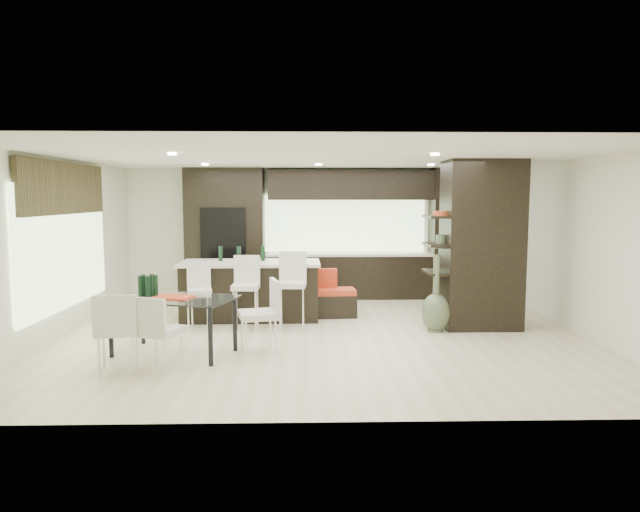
{
  "coord_description": "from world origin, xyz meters",
  "views": [
    {
      "loc": [
        -0.23,
        -8.68,
        2.13
      ],
      "look_at": [
        0.0,
        0.6,
        1.15
      ],
      "focal_mm": 32.0,
      "sensor_mm": 36.0,
      "label": 1
    }
  ],
  "objects_px": {
    "stool_mid": "(246,300)",
    "dining_table": "(174,326)",
    "bench": "(319,303)",
    "chair_near": "(159,336)",
    "kitchen_island": "(251,290)",
    "stool_left": "(200,303)",
    "chair_far": "(117,335)",
    "chair_end": "(258,320)",
    "stool_right": "(292,298)",
    "floor_vase": "(436,293)"
  },
  "relations": [
    {
      "from": "chair_near",
      "to": "chair_far",
      "type": "relative_size",
      "value": 0.96
    },
    {
      "from": "stool_right",
      "to": "chair_end",
      "type": "relative_size",
      "value": 1.08
    },
    {
      "from": "chair_far",
      "to": "stool_left",
      "type": "bearing_deg",
      "value": 63.9
    },
    {
      "from": "stool_left",
      "to": "chair_near",
      "type": "distance_m",
      "value": 2.21
    },
    {
      "from": "floor_vase",
      "to": "chair_near",
      "type": "bearing_deg",
      "value": -152.8
    },
    {
      "from": "bench",
      "to": "floor_vase",
      "type": "relative_size",
      "value": 1.05
    },
    {
      "from": "stool_right",
      "to": "chair_end",
      "type": "xyz_separation_m",
      "value": [
        -0.42,
        -1.41,
        -0.04
      ]
    },
    {
      "from": "kitchen_island",
      "to": "chair_far",
      "type": "bearing_deg",
      "value": -114.14
    },
    {
      "from": "stool_left",
      "to": "chair_far",
      "type": "distance_m",
      "value": 2.3
    },
    {
      "from": "floor_vase",
      "to": "chair_far",
      "type": "distance_m",
      "value": 4.75
    },
    {
      "from": "stool_left",
      "to": "bench",
      "type": "xyz_separation_m",
      "value": [
        1.94,
        0.92,
        -0.18
      ]
    },
    {
      "from": "stool_mid",
      "to": "bench",
      "type": "distance_m",
      "value": 1.54
    },
    {
      "from": "stool_right",
      "to": "dining_table",
      "type": "xyz_separation_m",
      "value": [
        -1.55,
        -1.41,
        -0.11
      ]
    },
    {
      "from": "kitchen_island",
      "to": "floor_vase",
      "type": "xyz_separation_m",
      "value": [
        3.0,
        -1.06,
        0.11
      ]
    },
    {
      "from": "kitchen_island",
      "to": "dining_table",
      "type": "relative_size",
      "value": 1.5
    },
    {
      "from": "stool_mid",
      "to": "stool_right",
      "type": "relative_size",
      "value": 0.95
    },
    {
      "from": "dining_table",
      "to": "floor_vase",
      "type": "bearing_deg",
      "value": 34.5
    },
    {
      "from": "dining_table",
      "to": "stool_right",
      "type": "bearing_deg",
      "value": 59.42
    },
    {
      "from": "stool_mid",
      "to": "chair_end",
      "type": "height_order",
      "value": "stool_mid"
    },
    {
      "from": "kitchen_island",
      "to": "stool_mid",
      "type": "xyz_separation_m",
      "value": [
        0.0,
        -0.83,
        -0.03
      ]
    },
    {
      "from": "floor_vase",
      "to": "stool_right",
      "type": "bearing_deg",
      "value": 174.5
    },
    {
      "from": "stool_left",
      "to": "stool_mid",
      "type": "xyz_separation_m",
      "value": [
        0.74,
        -0.02,
        0.05
      ]
    },
    {
      "from": "stool_mid",
      "to": "dining_table",
      "type": "xyz_separation_m",
      "value": [
        -0.82,
        -1.42,
        -0.09
      ]
    },
    {
      "from": "stool_mid",
      "to": "dining_table",
      "type": "relative_size",
      "value": 0.59
    },
    {
      "from": "bench",
      "to": "chair_far",
      "type": "distance_m",
      "value": 4.03
    },
    {
      "from": "stool_right",
      "to": "chair_near",
      "type": "bearing_deg",
      "value": -121.95
    },
    {
      "from": "chair_end",
      "to": "kitchen_island",
      "type": "bearing_deg",
      "value": -5.47
    },
    {
      "from": "kitchen_island",
      "to": "dining_table",
      "type": "height_order",
      "value": "kitchen_island"
    },
    {
      "from": "stool_right",
      "to": "floor_vase",
      "type": "distance_m",
      "value": 2.28
    },
    {
      "from": "floor_vase",
      "to": "chair_end",
      "type": "relative_size",
      "value": 1.31
    },
    {
      "from": "stool_left",
      "to": "chair_near",
      "type": "xyz_separation_m",
      "value": [
        -0.08,
        -2.21,
        0.01
      ]
    },
    {
      "from": "stool_left",
      "to": "chair_end",
      "type": "distance_m",
      "value": 1.79
    },
    {
      "from": "dining_table",
      "to": "chair_far",
      "type": "xyz_separation_m",
      "value": [
        -0.5,
        -0.78,
        0.07
      ]
    },
    {
      "from": "stool_right",
      "to": "floor_vase",
      "type": "relative_size",
      "value": 0.82
    },
    {
      "from": "kitchen_island",
      "to": "bench",
      "type": "relative_size",
      "value": 1.87
    },
    {
      "from": "stool_mid",
      "to": "stool_right",
      "type": "bearing_deg",
      "value": 0.79
    },
    {
      "from": "stool_left",
      "to": "floor_vase",
      "type": "bearing_deg",
      "value": -16.15
    },
    {
      "from": "chair_near",
      "to": "dining_table",
      "type": "bearing_deg",
      "value": 110.6
    },
    {
      "from": "stool_right",
      "to": "bench",
      "type": "relative_size",
      "value": 0.78
    },
    {
      "from": "stool_right",
      "to": "chair_far",
      "type": "relative_size",
      "value": 1.11
    },
    {
      "from": "stool_left",
      "to": "dining_table",
      "type": "relative_size",
      "value": 0.53
    },
    {
      "from": "stool_left",
      "to": "chair_end",
      "type": "bearing_deg",
      "value": -66.2
    },
    {
      "from": "stool_right",
      "to": "bench",
      "type": "height_order",
      "value": "stool_right"
    },
    {
      "from": "bench",
      "to": "chair_near",
      "type": "bearing_deg",
      "value": -127.04
    },
    {
      "from": "stool_right",
      "to": "dining_table",
      "type": "bearing_deg",
      "value": -134.19
    },
    {
      "from": "kitchen_island",
      "to": "stool_left",
      "type": "distance_m",
      "value": 1.09
    },
    {
      "from": "bench",
      "to": "dining_table",
      "type": "xyz_separation_m",
      "value": [
        -2.01,
        -2.37,
        0.14
      ]
    },
    {
      "from": "chair_far",
      "to": "chair_end",
      "type": "xyz_separation_m",
      "value": [
        1.63,
        0.78,
        0.01
      ]
    },
    {
      "from": "stool_left",
      "to": "bench",
      "type": "relative_size",
      "value": 0.67
    },
    {
      "from": "kitchen_island",
      "to": "stool_right",
      "type": "bearing_deg",
      "value": -49.27
    }
  ]
}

